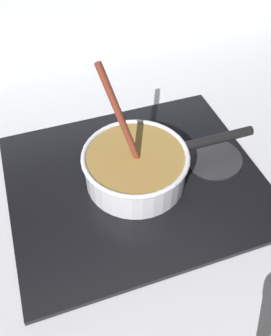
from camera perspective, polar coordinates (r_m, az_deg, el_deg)
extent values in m
cube|color=#B7B7BC|center=(0.82, 3.21, -6.03)|extent=(2.40, 1.60, 0.04)
cube|color=black|center=(0.83, 0.00, -2.03)|extent=(0.56, 0.48, 0.01)
torus|color=#592D0C|center=(0.83, 0.00, -1.58)|extent=(0.19, 0.19, 0.01)
cylinder|color=#262628|center=(0.89, 11.93, 1.50)|extent=(0.14, 0.14, 0.01)
cylinder|color=silver|center=(0.80, 0.00, 0.00)|extent=(0.22, 0.22, 0.08)
cylinder|color=olive|center=(0.80, 0.00, 0.19)|extent=(0.21, 0.21, 0.07)
torus|color=silver|center=(0.77, 0.00, 1.89)|extent=(0.23, 0.23, 0.01)
cylinder|color=black|center=(0.85, 12.63, 4.46)|extent=(0.17, 0.02, 0.02)
cylinder|color=#EDD88C|center=(0.76, 1.86, -0.38)|extent=(0.03, 0.03, 0.01)
cylinder|color=#E5CC7A|center=(0.81, 2.01, 3.56)|extent=(0.03, 0.03, 0.01)
cylinder|color=#EDD88C|center=(0.80, -3.38, 2.88)|extent=(0.03, 0.03, 0.01)
cylinder|color=beige|center=(0.75, -0.86, -0.89)|extent=(0.03, 0.03, 0.01)
cylinder|color=#EDD88C|center=(0.78, 0.44, 1.40)|extent=(0.04, 0.04, 0.01)
cylinder|color=#EDD88C|center=(0.74, 3.94, -2.08)|extent=(0.03, 0.03, 0.01)
cylinder|color=#EDD88C|center=(0.76, 5.64, -0.31)|extent=(0.03, 0.03, 0.01)
cylinder|color=#E5CC7A|center=(0.76, -5.55, -0.84)|extent=(0.03, 0.03, 0.01)
cylinder|color=maroon|center=(0.72, -2.35, 7.80)|extent=(0.08, 0.08, 0.22)
cube|color=brown|center=(0.78, 0.58, 0.81)|extent=(0.05, 0.05, 0.01)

